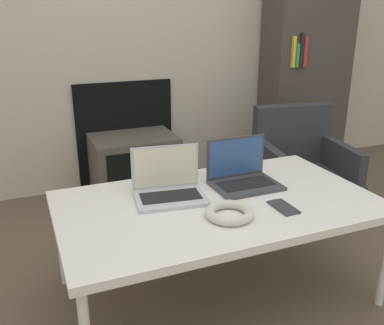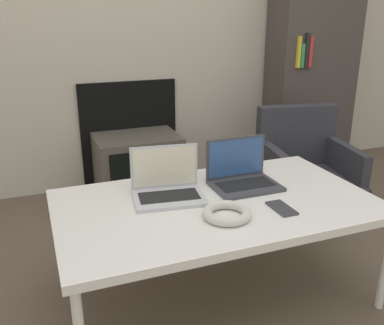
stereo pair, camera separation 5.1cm
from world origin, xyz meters
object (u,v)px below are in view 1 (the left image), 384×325
(laptop_right, at_px, (242,175))
(phone, at_px, (283,207))
(laptop_left, at_px, (169,187))
(headphones, at_px, (230,213))
(armchair, at_px, (300,159))
(tv, at_px, (135,165))

(laptop_right, xyz_separation_m, phone, (0.03, -0.30, -0.04))
(laptop_left, distance_m, headphones, 0.33)
(headphones, distance_m, armchair, 1.37)
(armchair, bearing_deg, laptop_left, -142.17)
(headphones, xyz_separation_m, armchair, (1.01, 0.90, -0.19))
(tv, height_order, armchair, armchair)
(phone, bearing_deg, armchair, 50.06)
(tv, distance_m, armchair, 1.16)
(laptop_right, xyz_separation_m, armchair, (0.80, 0.61, -0.22))
(tv, bearing_deg, phone, -80.10)
(tv, bearing_deg, headphones, -89.67)
(laptop_left, distance_m, laptop_right, 0.37)
(laptop_right, bearing_deg, armchair, 37.58)
(laptop_left, distance_m, phone, 0.51)
(laptop_right, height_order, tv, laptop_right)
(laptop_left, distance_m, armchair, 1.34)
(laptop_left, distance_m, tv, 1.21)
(laptop_left, relative_size, phone, 2.30)
(laptop_right, relative_size, armchair, 0.45)
(laptop_left, height_order, headphones, laptop_left)
(laptop_left, bearing_deg, tv, 90.51)
(phone, height_order, tv, phone)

